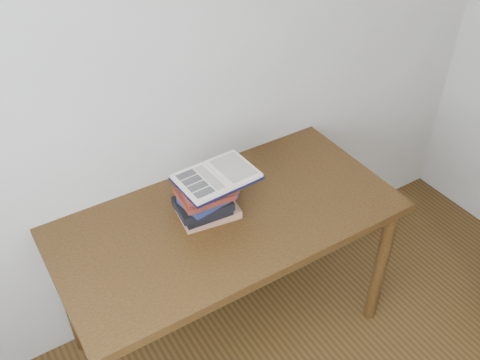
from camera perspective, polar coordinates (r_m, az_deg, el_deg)
desk at (r=2.35m, az=-1.26°, el=-5.63°), size 1.48×0.74×0.79m
book_stack at (r=2.23m, az=-3.64°, el=-2.26°), size 0.28×0.20×0.18m
open_book at (r=2.18m, az=-2.50°, el=0.36°), size 0.34×0.24×0.03m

